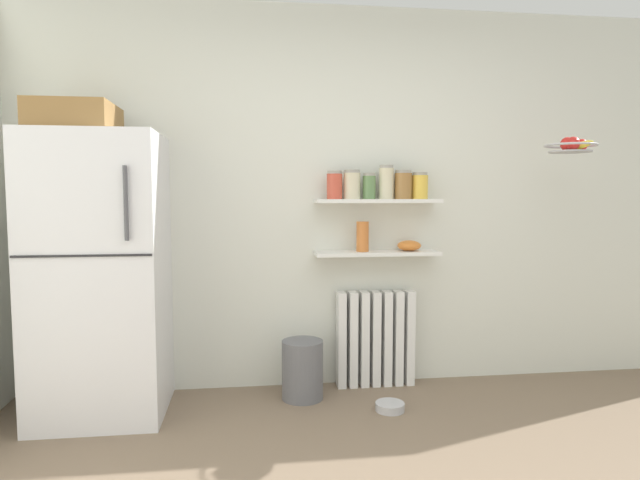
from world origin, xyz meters
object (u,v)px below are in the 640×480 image
Objects in this scene: storage_jar_0 at (335,185)px; shelf_bowl at (409,246)px; storage_jar_4 at (403,185)px; storage_jar_5 at (420,186)px; refrigerator at (100,270)px; trash_bin at (302,370)px; hanging_fruit_basket at (572,146)px; storage_jar_3 at (386,182)px; storage_jar_1 at (352,185)px; storage_jar_2 at (369,186)px; pet_food_bowl at (390,407)px; radiator at (375,338)px; vase at (363,237)px.

storage_jar_0 is 1.17× the size of shelf_bowl.
storage_jar_4 is 1.07× the size of storage_jar_5.
trash_bin is at bearing 3.37° from refrigerator.
storage_jar_5 is 0.56× the size of hanging_fruit_basket.
storage_jar_3 is at bearing 0.00° from storage_jar_0.
storage_jar_3 reaches higher than storage_jar_1.
storage_jar_0 is 0.24m from storage_jar_2.
storage_jar_2 is at bearing -180.00° from storage_jar_4.
refrigerator is 10.62× the size of storage_jar_2.
storage_jar_4 is 1.45m from pet_food_bowl.
pet_food_bowl is (0.51, -0.27, -0.17)m from trash_bin.
refrigerator reaches higher than storage_jar_3.
storage_jar_3 is (1.81, 0.23, 0.53)m from refrigerator.
storage_jar_3 is (0.24, 0.00, 0.02)m from storage_jar_1.
radiator is 2.05× the size of hanging_fruit_basket.
refrigerator is 9.88× the size of storage_jar_0.
storage_jar_5 is 1.13× the size of shelf_bowl.
storage_jar_1 is 0.24m from storage_jar_3.
storage_jar_1 is (1.58, 0.23, 0.51)m from refrigerator.
pet_food_bowl is at bearing -78.39° from vase.
storage_jar_4 is (0.47, 0.00, 0.00)m from storage_jar_0.
storage_jar_0 is at bearing 33.88° from trash_bin.
radiator is at bearing 174.19° from storage_jar_5.
refrigerator is 4.84× the size of trash_bin.
trash_bin is (1.22, 0.07, -0.69)m from refrigerator.
hanging_fruit_basket is at bearing -6.02° from trash_bin.
storage_jar_3 reaches higher than storage_jar_0.
storage_jar_2 is (1.69, 0.23, 0.50)m from refrigerator.
vase reaches higher than trash_bin.
pet_food_bowl is (-0.01, -0.46, -0.31)m from radiator.
shelf_bowl reaches higher than pet_food_bowl.
shelf_bowl is 1.07m from pet_food_bowl.
storage_jar_4 is at bearing 0.00° from storage_jar_1.
hanging_fruit_basket is (1.48, -0.34, 0.25)m from storage_jar_0.
refrigerator reaches higher than trash_bin.
storage_jar_2 is 0.24m from storage_jar_4.
storage_jar_3 is at bearing 163.28° from hanging_fruit_basket.
radiator is 3.78× the size of storage_jar_2.
hanging_fruit_basket is at bearing -13.95° from storage_jar_1.
refrigerator is at bearing -172.30° from storage_jar_2.
storage_jar_5 reaches higher than radiator.
vase is (1.65, 0.23, 0.16)m from refrigerator.
storage_jar_4 reaches higher than trash_bin.
refrigerator reaches higher than storage_jar_2.
storage_jar_3 is at bearing 14.96° from trash_bin.
storage_jar_0 is 0.59m from storage_jar_5.
refrigerator is at bearing -173.39° from shelf_bowl.
trash_bin is (-0.75, -0.16, -0.79)m from shelf_bowl.
radiator is 0.55m from pet_food_bowl.
trash_bin is at bearing -159.81° from vase.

